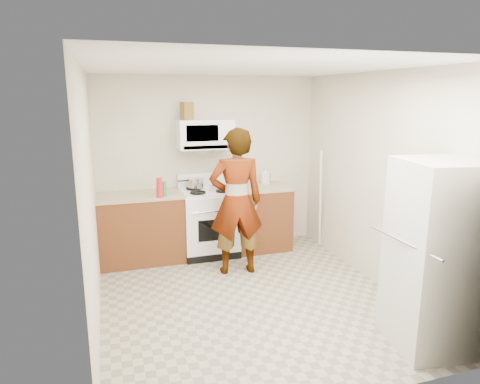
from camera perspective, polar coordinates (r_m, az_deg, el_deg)
name	(u,v)px	position (r m, az deg, el deg)	size (l,w,h in m)	color
floor	(249,297)	(4.97, 1.18, -13.87)	(3.60, 3.60, 0.00)	gray
back_wall	(210,164)	(6.24, -4.07, 3.74)	(3.20, 0.02, 2.50)	beige
right_wall	(377,180)	(5.27, 17.86, 1.47)	(0.02, 3.60, 2.50)	beige
cabinet_left	(141,229)	(5.97, -13.03, -4.86)	(1.12, 0.62, 0.90)	#5F3316
counter_left	(139,196)	(5.85, -13.26, -0.49)	(1.14, 0.64, 0.04)	tan
cabinet_right	(260,218)	(6.32, 2.70, -3.54)	(0.80, 0.62, 0.90)	#5F3316
counter_right	(260,188)	(6.21, 2.75, 0.60)	(0.82, 0.64, 0.04)	tan
gas_range	(209,221)	(6.09, -4.19, -3.86)	(0.76, 0.65, 1.13)	white
microwave	(205,134)	(5.98, -4.67, 7.69)	(0.76, 0.38, 0.40)	white
person	(236,202)	(5.34, -0.51, -1.32)	(0.68, 0.44, 1.85)	tan
fridge	(437,256)	(4.17, 24.82, -7.76)	(0.70, 0.70, 1.70)	silver
kettle	(265,178)	(6.40, 3.40, 1.89)	(0.14, 0.14, 0.17)	silver
jug	(187,111)	(5.89, -7.09, 10.68)	(0.14, 0.14, 0.24)	brown
saucepan	(195,183)	(6.07, -5.96, 1.21)	(0.23, 0.23, 0.12)	#B9B9BE
tray	(218,189)	(5.95, -2.94, 0.43)	(0.25, 0.16, 0.05)	white
bottle_spray	(160,188)	(5.59, -10.65, 0.56)	(0.08, 0.08, 0.26)	red
bottle_hot_sauce	(158,190)	(5.63, -10.81, 0.22)	(0.06, 0.06, 0.18)	orange
bottle_green_cap	(164,189)	(5.66, -10.09, 0.42)	(0.06, 0.06, 0.20)	#198B1D
pot_lid	(165,193)	(5.84, -9.98, -0.13)	(0.24, 0.24, 0.01)	white
broom	(320,199)	(6.34, 10.65, -0.96)	(0.03, 0.03, 1.49)	white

